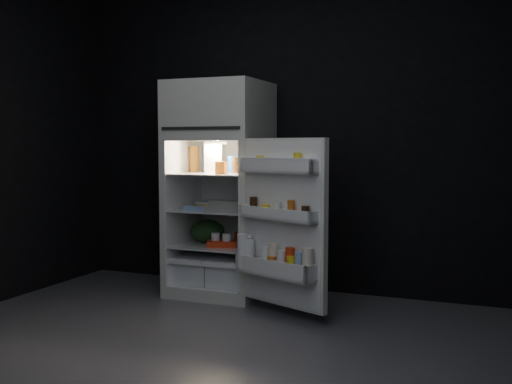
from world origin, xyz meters
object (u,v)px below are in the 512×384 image
at_px(fridge_door, 281,226).
at_px(yogurt_tray, 222,244).
at_px(milk_jug, 214,158).
at_px(egg_carton, 226,205).
at_px(refrigerator, 221,181).

xyz_separation_m(fridge_door, yogurt_tray, (-0.64, 0.36, -0.23)).
relative_size(milk_jug, yogurt_tray, 1.00).
bearing_deg(fridge_door, egg_carton, 144.47).
distance_m(fridge_door, milk_jug, 1.05).
height_order(milk_jug, yogurt_tray, milk_jug).
relative_size(refrigerator, milk_jug, 7.42).
height_order(refrigerator, fridge_door, refrigerator).
height_order(fridge_door, yogurt_tray, fridge_door).
xyz_separation_m(fridge_door, egg_carton, (-0.65, 0.47, 0.08)).
xyz_separation_m(refrigerator, yogurt_tray, (0.08, -0.16, -0.50)).
bearing_deg(egg_carton, yogurt_tray, -77.60).
bearing_deg(milk_jug, yogurt_tray, -66.18).
bearing_deg(yogurt_tray, fridge_door, -50.12).
bearing_deg(refrigerator, fridge_door, -35.61).
relative_size(fridge_door, egg_carton, 4.23).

